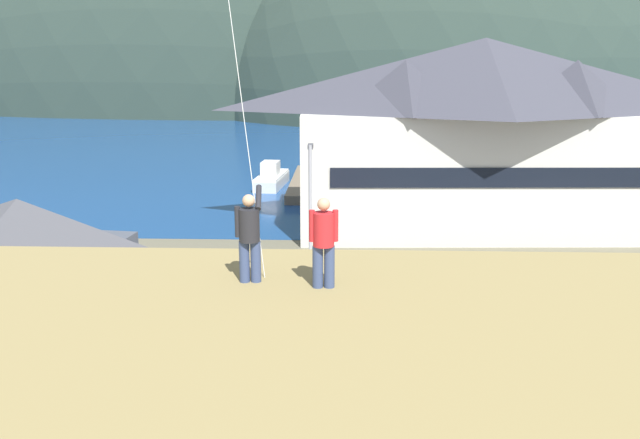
{
  "coord_description": "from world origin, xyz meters",
  "views": [
    {
      "loc": [
        0.55,
        -20.44,
        10.58
      ],
      "look_at": [
        -0.57,
        9.0,
        3.43
      ],
      "focal_mm": 38.55,
      "sensor_mm": 36.0,
      "label": 1
    }
  ],
  "objects_px": {
    "parked_car_mid_row_far": "(379,340)",
    "person_kite_flyer": "(249,235)",
    "moored_boat_wharfside": "(271,178)",
    "storage_shed_near_lot": "(23,258)",
    "person_companion": "(324,240)",
    "parking_light_pole": "(310,203)",
    "harbor_lodge": "(482,129)",
    "wharf_dock": "(312,183)",
    "parked_car_mid_row_near": "(616,298)",
    "parked_car_lone_by_shed": "(606,349)",
    "parked_car_back_row_left": "(245,354)"
  },
  "relations": [
    {
      "from": "person_companion",
      "to": "person_kite_flyer",
      "type": "bearing_deg",
      "value": 168.95
    },
    {
      "from": "parked_car_mid_row_far",
      "to": "parking_light_pole",
      "type": "xyz_separation_m",
      "value": [
        -2.82,
        9.14,
        2.78
      ]
    },
    {
      "from": "harbor_lodge",
      "to": "parked_car_back_row_left",
      "type": "distance_m",
      "value": 24.69
    },
    {
      "from": "parked_car_back_row_left",
      "to": "person_kite_flyer",
      "type": "height_order",
      "value": "person_kite_flyer"
    },
    {
      "from": "person_kite_flyer",
      "to": "parked_car_back_row_left",
      "type": "bearing_deg",
      "value": 100.0
    },
    {
      "from": "harbor_lodge",
      "to": "parking_light_pole",
      "type": "xyz_separation_m",
      "value": [
        -9.82,
        -10.87,
        -2.27
      ]
    },
    {
      "from": "moored_boat_wharfside",
      "to": "parked_car_lone_by_shed",
      "type": "bearing_deg",
      "value": -66.15
    },
    {
      "from": "wharf_dock",
      "to": "parked_car_lone_by_shed",
      "type": "bearing_deg",
      "value": -70.97
    },
    {
      "from": "parked_car_lone_by_shed",
      "to": "person_kite_flyer",
      "type": "distance_m",
      "value": 14.95
    },
    {
      "from": "parked_car_back_row_left",
      "to": "parking_light_pole",
      "type": "xyz_separation_m",
      "value": [
        1.6,
        10.43,
        2.78
      ]
    },
    {
      "from": "parked_car_mid_row_near",
      "to": "parking_light_pole",
      "type": "bearing_deg",
      "value": 159.37
    },
    {
      "from": "parked_car_mid_row_near",
      "to": "parked_car_lone_by_shed",
      "type": "distance_m",
      "value": 5.38
    },
    {
      "from": "harbor_lodge",
      "to": "parked_car_lone_by_shed",
      "type": "relative_size",
      "value": 5.49
    },
    {
      "from": "parked_car_lone_by_shed",
      "to": "storage_shed_near_lot",
      "type": "bearing_deg",
      "value": 168.28
    },
    {
      "from": "person_kite_flyer",
      "to": "moored_boat_wharfside",
      "type": "bearing_deg",
      "value": 95.69
    },
    {
      "from": "person_kite_flyer",
      "to": "person_companion",
      "type": "xyz_separation_m",
      "value": [
        1.44,
        -0.28,
        -0.02
      ]
    },
    {
      "from": "parked_car_mid_row_near",
      "to": "person_companion",
      "type": "xyz_separation_m",
      "value": [
        -11.25,
        -13.9,
        6.11
      ]
    },
    {
      "from": "parked_car_lone_by_shed",
      "to": "parking_light_pole",
      "type": "xyz_separation_m",
      "value": [
        -10.3,
        9.61,
        2.78
      ]
    },
    {
      "from": "parked_car_back_row_left",
      "to": "person_kite_flyer",
      "type": "xyz_separation_m",
      "value": [
        1.39,
        -7.89,
        6.13
      ]
    },
    {
      "from": "person_companion",
      "to": "parking_light_pole",
      "type": "bearing_deg",
      "value": 93.77
    },
    {
      "from": "parked_car_mid_row_near",
      "to": "person_companion",
      "type": "relative_size",
      "value": 2.43
    },
    {
      "from": "harbor_lodge",
      "to": "moored_boat_wharfside",
      "type": "bearing_deg",
      "value": 138.13
    },
    {
      "from": "wharf_dock",
      "to": "parked_car_back_row_left",
      "type": "distance_m",
      "value": 33.96
    },
    {
      "from": "storage_shed_near_lot",
      "to": "moored_boat_wharfside",
      "type": "bearing_deg",
      "value": 76.52
    },
    {
      "from": "parked_car_mid_row_near",
      "to": "harbor_lodge",
      "type": "bearing_deg",
      "value": 99.67
    },
    {
      "from": "wharf_dock",
      "to": "parked_car_back_row_left",
      "type": "bearing_deg",
      "value": -90.79
    },
    {
      "from": "parked_car_back_row_left",
      "to": "parked_car_mid_row_far",
      "type": "distance_m",
      "value": 4.61
    },
    {
      "from": "storage_shed_near_lot",
      "to": "person_kite_flyer",
      "type": "xyz_separation_m",
      "value": [
        11.07,
        -13.18,
        4.58
      ]
    },
    {
      "from": "harbor_lodge",
      "to": "parked_car_back_row_left",
      "type": "relative_size",
      "value": 5.42
    },
    {
      "from": "parking_light_pole",
      "to": "parked_car_mid_row_far",
      "type": "bearing_deg",
      "value": -72.85
    },
    {
      "from": "parked_car_mid_row_far",
      "to": "person_companion",
      "type": "relative_size",
      "value": 2.47
    },
    {
      "from": "parked_car_lone_by_shed",
      "to": "parked_car_back_row_left",
      "type": "bearing_deg",
      "value": -176.09
    },
    {
      "from": "wharf_dock",
      "to": "parked_car_lone_by_shed",
      "type": "height_order",
      "value": "parked_car_lone_by_shed"
    },
    {
      "from": "storage_shed_near_lot",
      "to": "parked_car_lone_by_shed",
      "type": "xyz_separation_m",
      "value": [
        21.58,
        -4.48,
        -1.55
      ]
    },
    {
      "from": "moored_boat_wharfside",
      "to": "parked_car_mid_row_near",
      "type": "distance_m",
      "value": 32.94
    },
    {
      "from": "harbor_lodge",
      "to": "wharf_dock",
      "type": "relative_size",
      "value": 1.72
    },
    {
      "from": "parked_car_mid_row_far",
      "to": "person_kite_flyer",
      "type": "bearing_deg",
      "value": -108.28
    },
    {
      "from": "storage_shed_near_lot",
      "to": "wharf_dock",
      "type": "height_order",
      "value": "storage_shed_near_lot"
    },
    {
      "from": "moored_boat_wharfside",
      "to": "harbor_lodge",
      "type": "bearing_deg",
      "value": -41.87
    },
    {
      "from": "person_companion",
      "to": "storage_shed_near_lot",
      "type": "bearing_deg",
      "value": 132.91
    },
    {
      "from": "moored_boat_wharfside",
      "to": "parked_car_mid_row_near",
      "type": "bearing_deg",
      "value": -59.21
    },
    {
      "from": "moored_boat_wharfside",
      "to": "parking_light_pole",
      "type": "xyz_separation_m",
      "value": [
        4.39,
        -23.6,
        3.12
      ]
    },
    {
      "from": "moored_boat_wharfside",
      "to": "person_companion",
      "type": "distance_m",
      "value": 43.06
    },
    {
      "from": "parked_car_mid_row_far",
      "to": "moored_boat_wharfside",
      "type": "bearing_deg",
      "value": 102.42
    },
    {
      "from": "harbor_lodge",
      "to": "parked_car_mid_row_near",
      "type": "relative_size",
      "value": 5.55
    },
    {
      "from": "moored_boat_wharfside",
      "to": "parking_light_pole",
      "type": "height_order",
      "value": "parking_light_pole"
    },
    {
      "from": "parked_car_mid_row_near",
      "to": "person_kite_flyer",
      "type": "relative_size",
      "value": 2.28
    },
    {
      "from": "storage_shed_near_lot",
      "to": "person_companion",
      "type": "distance_m",
      "value": 18.93
    },
    {
      "from": "harbor_lodge",
      "to": "parked_car_mid_row_far",
      "type": "bearing_deg",
      "value": -109.29
    },
    {
      "from": "harbor_lodge",
      "to": "person_kite_flyer",
      "type": "relative_size",
      "value": 12.66
    }
  ]
}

